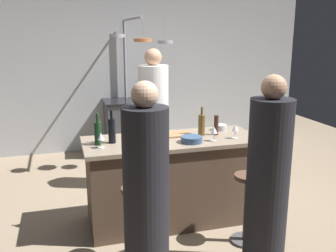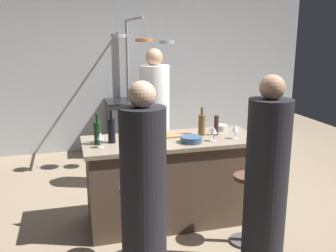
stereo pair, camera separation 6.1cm
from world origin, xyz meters
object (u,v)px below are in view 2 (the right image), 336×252
(stove_range, at_px, (131,127))
(wine_glass_by_chef, at_px, (214,131))
(guest_right, at_px, (266,183))
(potted_plant, at_px, (262,146))
(guest_left, at_px, (144,197))
(bar_stool_right, at_px, (246,206))
(mixing_bowl_blue, at_px, (191,139))
(wine_bottle_dark, at_px, (112,130))
(mixing_bowl_steel, at_px, (220,128))
(pepper_mill, at_px, (216,125))
(wine_glass_near_left_guest, at_px, (235,129))
(bar_stool_left, at_px, (135,220))
(wine_bottle_amber, at_px, (202,125))
(wine_bottle_red, at_px, (98,133))
(wine_glass_near_right_guest, at_px, (100,137))
(mixing_bowl_ceramic, at_px, (149,143))
(cutting_board, at_px, (176,134))
(chef, at_px, (155,125))

(stove_range, distance_m, wine_glass_by_chef, 2.72)
(guest_right, bearing_deg, potted_plant, 61.32)
(guest_left, bearing_deg, bar_stool_right, 19.99)
(bar_stool_right, xyz_separation_m, mixing_bowl_blue, (-0.40, 0.45, 0.55))
(guest_right, bearing_deg, wine_bottle_dark, 136.85)
(stove_range, height_order, mixing_bowl_steel, mixing_bowl_steel)
(guest_left, bearing_deg, pepper_mill, 45.91)
(bar_stool_right, distance_m, wine_glass_near_left_guest, 0.78)
(pepper_mill, bearing_deg, stove_range, 101.55)
(wine_glass_by_chef, height_order, mixing_bowl_blue, wine_glass_by_chef)
(wine_glass_near_left_guest, bearing_deg, bar_stool_left, -157.86)
(pepper_mill, bearing_deg, mixing_bowl_blue, -149.85)
(pepper_mill, distance_m, wine_bottle_amber, 0.16)
(pepper_mill, height_order, wine_glass_near_left_guest, pepper_mill)
(potted_plant, height_order, wine_bottle_red, wine_bottle_red)
(guest_right, relative_size, wine_glass_near_right_guest, 11.27)
(wine_bottle_dark, bearing_deg, mixing_bowl_steel, 8.17)
(wine_glass_near_right_guest, bearing_deg, mixing_bowl_steel, 13.23)
(wine_glass_near_left_guest, bearing_deg, potted_plant, 51.81)
(bar_stool_left, xyz_separation_m, wine_glass_near_left_guest, (1.13, 0.46, 0.63))
(stove_range, relative_size, wine_glass_near_left_guest, 6.10)
(bar_stool_left, bearing_deg, wine_glass_near_left_guest, 22.14)
(mixing_bowl_ceramic, bearing_deg, wine_bottle_red, 156.74)
(cutting_board, relative_size, wine_bottle_amber, 1.05)
(wine_bottle_dark, bearing_deg, cutting_board, 8.15)
(wine_glass_by_chef, bearing_deg, guest_right, -81.31)
(chef, relative_size, wine_bottle_red, 5.76)
(cutting_board, relative_size, mixing_bowl_steel, 2.16)
(wine_bottle_amber, height_order, mixing_bowl_steel, wine_bottle_amber)
(wine_glass_near_left_guest, bearing_deg, guest_left, -143.28)
(wine_bottle_amber, height_order, wine_glass_near_left_guest, wine_bottle_amber)
(pepper_mill, relative_size, mixing_bowl_steel, 1.42)
(bar_stool_right, distance_m, potted_plant, 2.28)
(chef, distance_m, mixing_bowl_ceramic, 1.22)
(wine_bottle_amber, distance_m, wine_bottle_red, 1.08)
(potted_plant, xyz_separation_m, wine_glass_by_chef, (-1.40, -1.49, 0.71))
(bar_stool_left, height_order, wine_glass_near_left_guest, wine_glass_near_left_guest)
(mixing_bowl_steel, bearing_deg, guest_right, -95.27)
(bar_stool_right, bearing_deg, wine_glass_near_right_guest, 158.51)
(wine_bottle_amber, height_order, wine_glass_by_chef, wine_bottle_amber)
(wine_glass_near_right_guest, bearing_deg, wine_bottle_dark, 48.85)
(chef, relative_size, wine_bottle_dark, 5.41)
(chef, xyz_separation_m, pepper_mill, (0.45, -0.95, 0.18))
(wine_glass_near_right_guest, xyz_separation_m, mixing_bowl_steel, (1.35, 0.32, -0.07))
(wine_glass_near_right_guest, height_order, mixing_bowl_blue, wine_glass_near_right_guest)
(guest_left, xyz_separation_m, potted_plant, (2.28, 2.30, -0.46))
(bar_stool_right, relative_size, guest_right, 0.41)
(mixing_bowl_steel, bearing_deg, wine_glass_by_chef, -121.45)
(guest_left, xyz_separation_m, mixing_bowl_steel, (1.12, 1.20, 0.17))
(stove_range, xyz_separation_m, wine_glass_near_right_guest, (-0.73, -2.57, 0.56))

